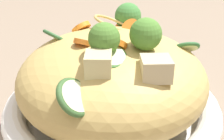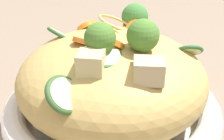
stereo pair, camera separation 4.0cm
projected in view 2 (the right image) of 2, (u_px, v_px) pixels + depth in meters
ground_plane at (112, 125)px, 0.44m from camera, size 3.00×3.00×0.00m
serving_bowl at (112, 110)px, 0.43m from camera, size 0.31×0.31×0.05m
noodle_heap at (112, 78)px, 0.40m from camera, size 0.26×0.26×0.13m
broccoli_florets at (130, 28)px, 0.38m from camera, size 0.20×0.09×0.07m
carrot_coins at (110, 32)px, 0.41m from camera, size 0.16×0.11×0.05m
zucchini_slices at (98, 60)px, 0.35m from camera, size 0.19×0.23×0.05m
chicken_chunks at (122, 68)px, 0.31m from camera, size 0.05×0.10×0.03m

